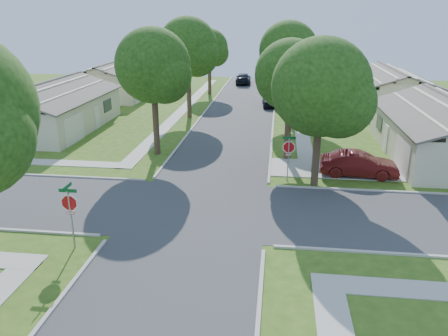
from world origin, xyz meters
TOP-DOWN VIEW (x-y plane):
  - ground at (0.00, 0.00)m, footprint 100.00×100.00m
  - road_ns at (0.00, 0.00)m, footprint 7.00×100.00m
  - sidewalk_ne at (6.10, 26.00)m, footprint 1.20×40.00m
  - sidewalk_nw at (-6.10, 26.00)m, footprint 1.20×40.00m
  - driveway at (7.90, 7.10)m, footprint 8.80×3.60m
  - stop_sign_sw at (-4.70, -4.70)m, footprint 1.05×0.80m
  - stop_sign_ne at (4.70, 4.70)m, footprint 1.05×0.80m
  - tree_e_near at (4.75, 9.01)m, footprint 4.97×4.80m
  - tree_e_mid at (4.76, 21.01)m, footprint 5.59×5.40m
  - tree_e_far at (4.75, 34.01)m, footprint 5.17×5.00m
  - tree_w_near at (-4.64, 9.01)m, footprint 5.38×5.20m
  - tree_w_mid at (-4.64, 21.01)m, footprint 5.80×5.60m
  - tree_w_far at (-4.65, 34.01)m, footprint 4.76×4.60m
  - tree_ne_corner at (6.36, 4.21)m, footprint 5.80×5.60m
  - house_ne_near at (15.99, 11.00)m, footprint 8.42×13.60m
  - house_ne_far at (15.99, 29.00)m, footprint 8.42×13.60m
  - house_nw_near at (-15.99, 15.00)m, footprint 8.42×13.60m
  - house_nw_far at (-15.99, 32.00)m, footprint 8.42×13.60m
  - car_driveway at (9.15, 6.05)m, footprint 4.84×1.95m
  - car_curb_east at (3.20, 27.53)m, footprint 2.23×4.88m
  - car_curb_west at (-1.20, 43.15)m, footprint 2.39×5.32m

SIDE VIEW (x-z plane):
  - ground at x=0.00m, z-range 0.00..0.00m
  - road_ns at x=0.00m, z-range -0.01..0.01m
  - sidewalk_ne at x=6.10m, z-range 0.00..0.04m
  - sidewalk_nw at x=-6.10m, z-range 0.00..0.04m
  - driveway at x=7.90m, z-range 0.00..0.05m
  - car_curb_west at x=-1.20m, z-range 0.00..1.52m
  - car_driveway at x=9.15m, z-range 0.00..1.56m
  - car_curb_east at x=3.20m, z-range 0.00..1.62m
  - house_ne_near at x=15.99m, z-range -0.60..3.63m
  - house_ne_far at x=15.99m, z-range -0.60..3.63m
  - house_nw_near at x=-15.99m, z-range -0.60..3.63m
  - house_nw_far at x=-15.99m, z-range -0.60..3.63m
  - stop_sign_sw at x=-4.70m, z-range 0.54..3.52m
  - stop_sign_ne at x=4.70m, z-range 0.54..3.52m
  - tree_w_far at x=-4.65m, z-range 1.49..9.52m
  - tree_ne_corner at x=6.36m, z-range 1.26..9.92m
  - tree_e_near at x=4.75m, z-range 1.50..9.78m
  - tree_e_far at x=4.75m, z-range 1.62..10.34m
  - tree_w_near at x=-4.64m, z-range 1.63..10.60m
  - tree_e_mid at x=4.76m, z-range 1.64..10.86m
  - tree_w_mid at x=-4.64m, z-range 1.71..11.27m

